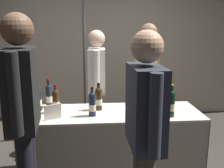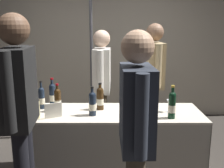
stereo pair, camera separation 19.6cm
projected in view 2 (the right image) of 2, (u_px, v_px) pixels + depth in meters
back_partition at (112, 38)px, 4.60m from camera, size 5.54×0.12×2.83m
tasting_table at (112, 132)px, 2.77m from camera, size 1.86×0.64×0.74m
featured_wine_bottle at (148, 100)px, 2.70m from camera, size 0.08×0.08×0.31m
display_bottle_0 at (41, 98)px, 2.80m from camera, size 0.07×0.07×0.31m
display_bottle_1 at (91, 103)px, 2.59m from camera, size 0.07×0.07×0.30m
display_bottle_2 at (52, 94)px, 2.90m from camera, size 0.07×0.07×0.32m
display_bottle_3 at (99, 98)px, 2.77m from camera, size 0.08×0.08×0.29m
display_bottle_4 at (57, 100)px, 2.71m from camera, size 0.07×0.07×0.30m
display_bottle_5 at (171, 104)px, 2.51m from camera, size 0.07×0.07×0.33m
wine_glass_near_vendor at (168, 103)px, 2.70m from camera, size 0.07×0.07×0.13m
wine_glass_mid at (142, 98)px, 2.85m from camera, size 0.07×0.07×0.14m
flower_vase at (33, 107)px, 2.52m from camera, size 0.10×0.10×0.37m
brochure_stand at (52, 111)px, 2.52m from camera, size 0.16×0.09×0.15m
vendor_presenter at (101, 80)px, 3.35m from camera, size 0.23×0.56×1.58m
vendor_assistant at (152, 74)px, 3.43m from camera, size 0.23×0.59×1.66m
taster_foreground_right at (135, 125)px, 1.78m from camera, size 0.22×0.59×1.60m
taster_foreground_left at (18, 103)px, 2.01m from camera, size 0.25×0.60×1.72m
booth_signpost at (90, 41)px, 3.67m from camera, size 0.49×0.04×2.34m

